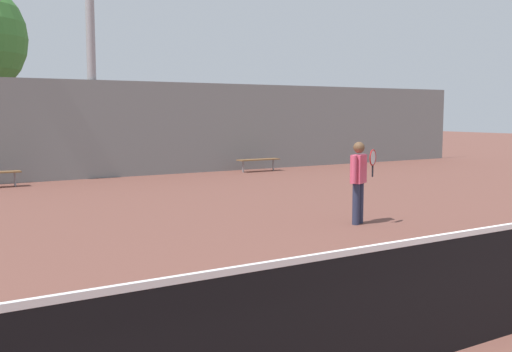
# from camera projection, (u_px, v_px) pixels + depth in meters

# --- Properties ---
(ground_plane) EXTENTS (100.00, 100.00, 0.00)m
(ground_plane) POSITION_uv_depth(u_px,v_px,m) (476.00, 344.00, 5.53)
(ground_plane) COLOR brown
(tennis_net) EXTENTS (11.39, 0.09, 1.09)m
(tennis_net) POSITION_uv_depth(u_px,v_px,m) (478.00, 286.00, 5.47)
(tennis_net) COLOR black
(tennis_net) RESTS_ON ground_plane
(tennis_player) EXTENTS (0.52, 0.50, 1.58)m
(tennis_player) POSITION_uv_depth(u_px,v_px,m) (359.00, 178.00, 11.42)
(tennis_player) COLOR #282D47
(tennis_player) RESTS_ON ground_plane
(bench_adjacent_court) EXTENTS (1.62, 0.40, 0.45)m
(bench_adjacent_court) POSITION_uv_depth(u_px,v_px,m) (258.00, 160.00, 21.69)
(bench_adjacent_court) COLOR brown
(bench_adjacent_court) RESTS_ON ground_plane
(back_fence) EXTENTS (35.37, 0.06, 3.18)m
(back_fence) POSITION_uv_depth(u_px,v_px,m) (55.00, 130.00, 18.63)
(back_fence) COLOR gray
(back_fence) RESTS_ON ground_plane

